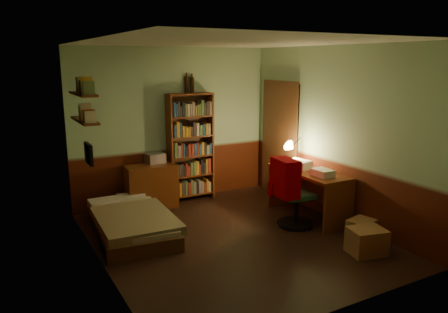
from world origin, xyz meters
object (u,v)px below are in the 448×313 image
bookshelf (191,148)px  office_chair (296,197)px  bed (131,215)px  mini_stereo (155,158)px  dresser (151,186)px  desk_lamp (298,146)px  cardboard_box_a (367,241)px  desk (308,194)px  cardboard_box_b (362,229)px

bookshelf → office_chair: bearing=-65.9°
bed → office_chair: bearing=-16.4°
mini_stereo → office_chair: (1.44, -1.92, -0.37)m
bed → mini_stereo: 1.38m
dresser → desk_lamp: (2.12, -1.10, 0.66)m
desk_lamp → office_chair: bearing=-121.5°
mini_stereo → cardboard_box_a: mini_stereo is taller
bed → cardboard_box_a: (2.37, -2.08, -0.10)m
dresser → desk_lamp: 2.48m
mini_stereo → desk_lamp: bearing=-38.2°
mini_stereo → cardboard_box_a: bearing=-69.0°
mini_stereo → dresser: bearing=-142.7°
mini_stereo → desk: (1.83, -1.71, -0.43)m
cardboard_box_a → cardboard_box_b: size_ratio=1.21×
bed → cardboard_box_b: 3.19m
bookshelf → desk_lamp: bookshelf is taller
bookshelf → cardboard_box_b: bookshelf is taller
mini_stereo → desk: 2.54m
desk → cardboard_box_b: desk is taller
mini_stereo → bookshelf: size_ratio=0.16×
bookshelf → cardboard_box_b: size_ratio=5.14×
dresser → cardboard_box_b: dresser is taller
office_chair → mini_stereo: bearing=134.0°
desk → desk_lamp: desk_lamp is taller
desk → cardboard_box_a: (-0.21, -1.39, -0.21)m
dresser → desk: (1.96, -1.59, 0.01)m
dresser → cardboard_box_a: 3.47m
bed → desk: bearing=-9.1°
dresser → mini_stereo: size_ratio=2.71×
desk → cardboard_box_b: size_ratio=3.86×
bookshelf → cardboard_box_a: bearing=-71.3°
mini_stereo → cardboard_box_b: mini_stereo is taller
desk → desk_lamp: 0.82m
office_chair → desk: bearing=35.0°
desk → desk_lamp: bearing=72.7°
bed → cardboard_box_b: (2.70, -1.68, -0.14)m
bed → desk_lamp: size_ratio=3.24×
mini_stereo → cardboard_box_b: (1.95, -2.71, -0.67)m
mini_stereo → cardboard_box_b: size_ratio=0.83×
cardboard_box_a → cardboard_box_b: bearing=50.5°
bookshelf → desk: 2.13m
desk_lamp → cardboard_box_a: (-0.37, -1.88, -0.85)m
mini_stereo → desk_lamp: 2.35m
dresser → cardboard_box_b: size_ratio=2.25×
office_chair → cardboard_box_a: bearing=-74.1°
office_chair → cardboard_box_b: (0.51, -0.79, -0.30)m
dresser → cardboard_box_a: bearing=-56.3°
mini_stereo → office_chair: 2.43m
mini_stereo → cardboard_box_a: 3.56m
bookshelf → desk_lamp: (1.36, -1.19, 0.09)m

